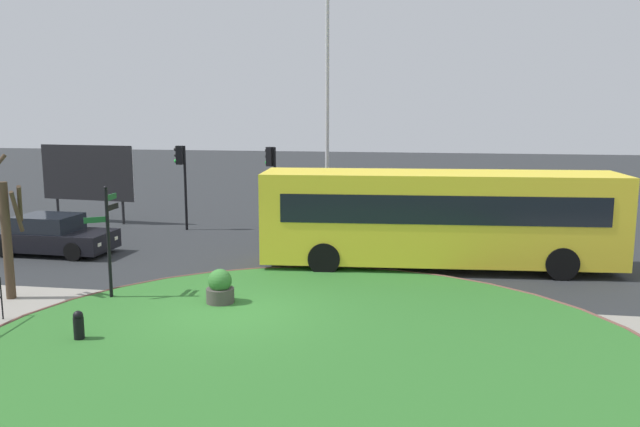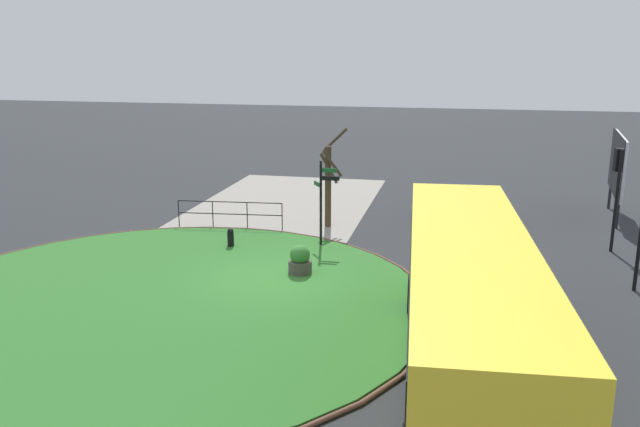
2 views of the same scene
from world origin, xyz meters
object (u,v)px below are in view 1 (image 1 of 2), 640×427
at_px(signpost_directional, 108,234).
at_px(traffic_light_far, 181,168).
at_px(billboard_left, 88,174).
at_px(bus_yellow, 439,217).
at_px(car_near_lane, 53,236).
at_px(street_tree_bare, 7,232).
at_px(bollard_foreground, 79,327).
at_px(planter_near_signpost, 220,289).
at_px(lamppost_tall, 327,107).
at_px(traffic_light_near, 272,170).

height_order(signpost_directional, traffic_light_far, traffic_light_far).
height_order(traffic_light_far, billboard_left, traffic_light_far).
height_order(bus_yellow, car_near_lane, bus_yellow).
relative_size(billboard_left, street_tree_bare, 1.19).
distance_m(bollard_foreground, car_near_lane, 9.68).
bearing_deg(planter_near_signpost, bus_yellow, 41.49).
xyz_separation_m(signpost_directional, bollard_foreground, (0.84, -3.09, -1.43)).
relative_size(bollard_foreground, car_near_lane, 0.17).
bearing_deg(bollard_foreground, traffic_light_far, 101.58).
bearing_deg(traffic_light_far, bollard_foreground, 93.55).
bearing_deg(car_near_lane, signpost_directional, -43.84).
xyz_separation_m(traffic_light_far, street_tree_bare, (-0.91, -10.17, -0.78)).
distance_m(lamppost_tall, planter_near_signpost, 11.62).
bearing_deg(lamppost_tall, traffic_light_far, -173.46).
relative_size(bus_yellow, planter_near_signpost, 11.47).
bearing_deg(traffic_light_near, street_tree_bare, 81.22).
relative_size(signpost_directional, bollard_foreground, 4.21).
height_order(bus_yellow, traffic_light_far, traffic_light_far).
relative_size(traffic_light_near, lamppost_tall, 0.37).
height_order(traffic_light_near, planter_near_signpost, traffic_light_near).
height_order(signpost_directional, bollard_foreground, signpost_directional).
bearing_deg(car_near_lane, street_tree_bare, -66.98).
bearing_deg(planter_near_signpost, billboard_left, 131.65).
relative_size(traffic_light_near, traffic_light_far, 1.00).
bearing_deg(traffic_light_far, planter_near_signpost, 108.23).
relative_size(car_near_lane, traffic_light_near, 1.20).
relative_size(traffic_light_far, planter_near_signpost, 3.60).
height_order(traffic_light_near, traffic_light_far, traffic_light_far).
distance_m(planter_near_signpost, street_tree_bare, 5.95).
height_order(signpost_directional, planter_near_signpost, signpost_directional).
xyz_separation_m(signpost_directional, traffic_light_far, (-1.81, 9.84, 0.81)).
distance_m(bollard_foreground, traffic_light_far, 13.39).
relative_size(car_near_lane, lamppost_tall, 0.44).
xyz_separation_m(lamppost_tall, billboard_left, (-10.86, 0.31, -2.93)).
relative_size(lamppost_tall, street_tree_bare, 2.50).
relative_size(signpost_directional, billboard_left, 0.67).
bearing_deg(lamppost_tall, billboard_left, 178.34).
xyz_separation_m(car_near_lane, billboard_left, (-1.92, 6.01, 1.57)).
xyz_separation_m(bollard_foreground, traffic_light_near, (1.23, 12.88, 2.23)).
distance_m(lamppost_tall, street_tree_bare, 13.31).
xyz_separation_m(bollard_foreground, bus_yellow, (7.86, 8.04, 1.29)).
bearing_deg(billboard_left, traffic_light_near, -0.82).
bearing_deg(street_tree_bare, bus_yellow, 24.79).
xyz_separation_m(traffic_light_far, lamppost_tall, (6.05, 0.69, 2.52)).
height_order(planter_near_signpost, street_tree_bare, street_tree_bare).
relative_size(bus_yellow, billboard_left, 2.46).
height_order(traffic_light_far, street_tree_bare, street_tree_bare).
bearing_deg(signpost_directional, traffic_light_far, 100.41).
xyz_separation_m(signpost_directional, car_near_lane, (-4.70, 4.84, -1.16)).
bearing_deg(signpost_directional, billboard_left, 121.38).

